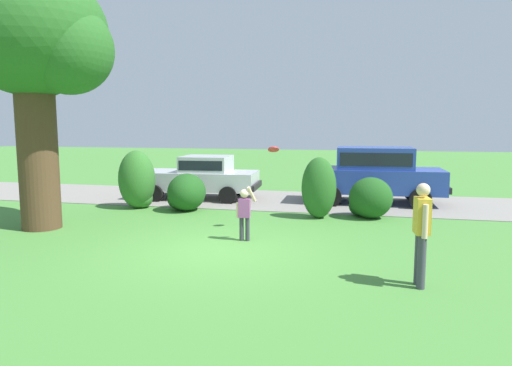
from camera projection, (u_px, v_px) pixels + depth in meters
ground_plane at (217, 250)px, 9.92m from camera, size 80.00×80.00×0.00m
driveway_strip at (275, 200)px, 16.47m from camera, size 28.00×4.40×0.02m
oak_tree_large at (38, 45)px, 11.58m from camera, size 3.98×3.84×6.55m
shrub_near_tree at (137, 181)px, 14.85m from camera, size 1.18×1.09×1.86m
shrub_centre_left at (185, 193)px, 14.47m from camera, size 1.24×1.39×1.17m
shrub_centre at (319, 188)px, 13.24m from camera, size 1.00×0.82×1.76m
shrub_centre_right at (369, 199)px, 13.31m from camera, size 1.24×1.16×1.19m
parked_sedan at (201, 176)px, 16.71m from camera, size 4.50×2.29×1.56m
parked_suv at (374, 172)px, 15.71m from camera, size 4.74×2.18×1.92m
child_thrower at (245, 210)px, 10.67m from camera, size 0.45×0.28×1.29m
frisbee at (273, 149)px, 11.52m from camera, size 0.30×0.26×0.18m
adult_onlooker at (421, 229)px, 7.59m from camera, size 0.25×0.53×1.74m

